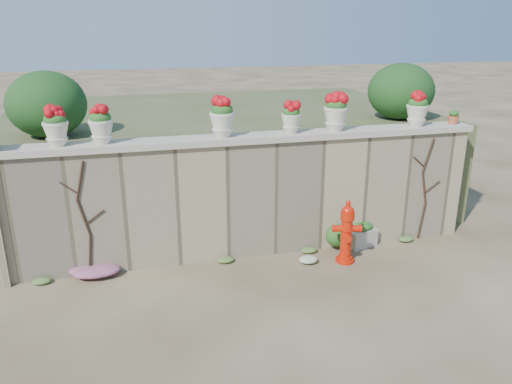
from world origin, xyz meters
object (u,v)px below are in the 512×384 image
object	(u,v)px
fire_hydrant	(347,232)
urn_pot_0	(56,127)
terracotta_pot	(453,118)
planter_box	(361,235)

from	to	relation	value
fire_hydrant	urn_pot_0	size ratio (longest dim) A/B	1.88
terracotta_pot	urn_pot_0	bearing A→B (deg)	180.00
planter_box	terracotta_pot	bearing A→B (deg)	-9.29
fire_hydrant	planter_box	distance (m)	0.83
urn_pot_0	terracotta_pot	world-z (taller)	urn_pot_0
terracotta_pot	fire_hydrant	bearing A→B (deg)	-161.68
fire_hydrant	terracotta_pot	world-z (taller)	terracotta_pot
fire_hydrant	planter_box	xyz separation A→B (m)	(0.54, 0.52, -0.34)
planter_box	urn_pot_0	bearing A→B (deg)	159.89
planter_box	fire_hydrant	bearing A→B (deg)	-153.20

